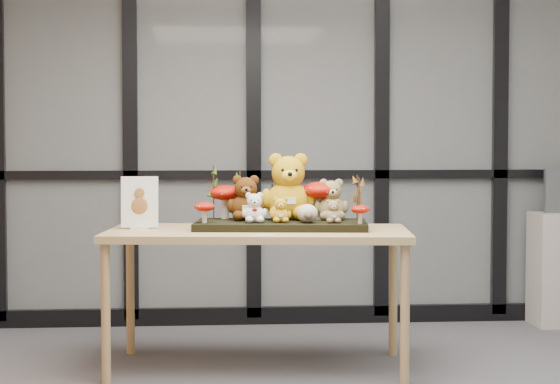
{
  "coord_description": "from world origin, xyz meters",
  "views": [
    {
      "loc": [
        -0.84,
        -4.57,
        1.3
      ],
      "look_at": [
        -0.38,
        1.05,
        1.0
      ],
      "focal_mm": 65.0,
      "sensor_mm": 36.0,
      "label": 1
    }
  ],
  "objects": [
    {
      "name": "room_shell",
      "position": [
        0.0,
        0.0,
        1.68
      ],
      "size": [
        5.0,
        5.0,
        5.0
      ],
      "color": "#AEACA5",
      "rests_on": "floor"
    },
    {
      "name": "bear_small_yellow",
      "position": [
        -0.38,
        1.06,
        0.91
      ],
      "size": [
        0.13,
        0.12,
        0.16
      ],
      "primitive_type": null,
      "rotation": [
        0.0,
        0.0,
        -0.11
      ],
      "color": "gold",
      "rests_on": "diorama_tray"
    },
    {
      "name": "sprig_green_centre",
      "position": [
        -0.4,
        1.34,
        0.93
      ],
      "size": [
        0.05,
        0.05,
        0.21
      ],
      "primitive_type": null,
      "color": "#15350C",
      "rests_on": "diorama_tray"
    },
    {
      "name": "bear_pooh_yellow",
      "position": [
        -0.32,
        1.27,
        1.04
      ],
      "size": [
        0.35,
        0.33,
        0.42
      ],
      "primitive_type": null,
      "rotation": [
        0.0,
        0.0,
        -0.11
      ],
      "color": "#C99811",
      "rests_on": "diorama_tray"
    },
    {
      "name": "display_table",
      "position": [
        -0.5,
        1.09,
        0.72
      ],
      "size": [
        1.76,
        1.02,
        0.79
      ],
      "rotation": [
        0.0,
        0.0,
        -0.11
      ],
      "color": "tan",
      "rests_on": "floor"
    },
    {
      "name": "diorama_tray",
      "position": [
        -0.37,
        1.14,
        0.81
      ],
      "size": [
        1.01,
        0.59,
        0.04
      ],
      "primitive_type": "cube",
      "rotation": [
        0.0,
        0.0,
        -0.11
      ],
      "color": "black",
      "rests_on": "display_table"
    },
    {
      "name": "mushroom_back_left",
      "position": [
        -0.68,
        1.35,
        0.94
      ],
      "size": [
        0.2,
        0.2,
        0.22
      ],
      "primitive_type": null,
      "color": "#A01005",
      "rests_on": "diorama_tray"
    },
    {
      "name": "sprig_dry_far_right",
      "position": [
        0.08,
        1.2,
        0.96
      ],
      "size": [
        0.05,
        0.05,
        0.26
      ],
      "primitive_type": null,
      "color": "brown",
      "rests_on": "diorama_tray"
    },
    {
      "name": "mushroom_front_right",
      "position": [
        0.05,
        0.94,
        0.89
      ],
      "size": [
        0.1,
        0.1,
        0.11
      ],
      "primitive_type": null,
      "color": "#A01005",
      "rests_on": "diorama_tray"
    },
    {
      "name": "sprig_green_mid_left",
      "position": [
        -0.59,
        1.35,
        0.97
      ],
      "size": [
        0.05,
        0.05,
        0.28
      ],
      "primitive_type": null,
      "color": "#15350C",
      "rests_on": "diorama_tray"
    },
    {
      "name": "mushroom_front_left",
      "position": [
        -0.8,
        1.07,
        0.89
      ],
      "size": [
        0.12,
        0.12,
        0.13
      ],
      "primitive_type": null,
      "color": "#A01005",
      "rests_on": "diorama_tray"
    },
    {
      "name": "sprig_dry_mid_right",
      "position": [
        0.07,
        1.07,
        0.96
      ],
      "size": [
        0.05,
        0.05,
        0.25
      ],
      "primitive_type": null,
      "color": "brown",
      "rests_on": "diorama_tray"
    },
    {
      "name": "sprig_green_far_left",
      "position": [
        -0.75,
        1.31,
        0.99
      ],
      "size": [
        0.05,
        0.05,
        0.32
      ],
      "primitive_type": null,
      "color": "#15350C",
      "rests_on": "diorama_tray"
    },
    {
      "name": "bear_white_bow",
      "position": [
        -0.52,
        1.07,
        0.92
      ],
      "size": [
        0.16,
        0.14,
        0.19
      ],
      "primitive_type": null,
      "rotation": [
        0.0,
        0.0,
        -0.11
      ],
      "color": "white",
      "rests_on": "diorama_tray"
    },
    {
      "name": "bear_beige_small",
      "position": [
        -0.09,
        1.01,
        0.9
      ],
      "size": [
        0.12,
        0.11,
        0.15
      ],
      "primitive_type": null,
      "rotation": [
        0.0,
        0.0,
        -0.11
      ],
      "color": "#967D54",
      "rests_on": "diorama_tray"
    },
    {
      "name": "sign_holder",
      "position": [
        -1.17,
        1.19,
        0.93
      ],
      "size": [
        0.21,
        0.06,
        0.3
      ],
      "rotation": [
        0.0,
        0.0,
        -0.02
      ],
      "color": "silver",
      "rests_on": "display_table"
    },
    {
      "name": "glass_partition",
      "position": [
        -0.0,
        2.47,
        1.42
      ],
      "size": [
        4.9,
        0.06,
        2.78
      ],
      "color": "#2D383F",
      "rests_on": "floor"
    },
    {
      "name": "label_card",
      "position": [
        -0.49,
        0.75,
        0.79
      ],
      "size": [
        0.09,
        0.03,
        0.0
      ],
      "primitive_type": "cube",
      "color": "white",
      "rests_on": "display_table"
    },
    {
      "name": "plush_cream_hedgehog",
      "position": [
        -0.23,
        1.03,
        0.89
      ],
      "size": [
        0.1,
        0.09,
        0.12
      ],
      "primitive_type": null,
      "rotation": [
        0.0,
        0.0,
        -0.11
      ],
      "color": "beige",
      "rests_on": "diorama_tray"
    },
    {
      "name": "bear_tan_back",
      "position": [
        -0.07,
        1.23,
        0.96
      ],
      "size": [
        0.22,
        0.2,
        0.26
      ],
      "primitive_type": null,
      "rotation": [
        0.0,
        0.0,
        -0.11
      ],
      "color": "olive",
      "rests_on": "diorama_tray"
    },
    {
      "name": "mushroom_back_right",
      "position": [
        -0.13,
        1.26,
        0.95
      ],
      "size": [
        0.22,
        0.22,
        0.24
      ],
      "primitive_type": null,
      "color": "#A01005",
      "rests_on": "diorama_tray"
    },
    {
      "name": "bear_brown_medium",
      "position": [
        -0.56,
        1.24,
        0.97
      ],
      "size": [
        0.24,
        0.22,
        0.28
      ],
      "primitive_type": null,
      "rotation": [
        0.0,
        0.0,
        -0.11
      ],
      "color": "#472509",
      "rests_on": "diorama_tray"
    }
  ]
}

